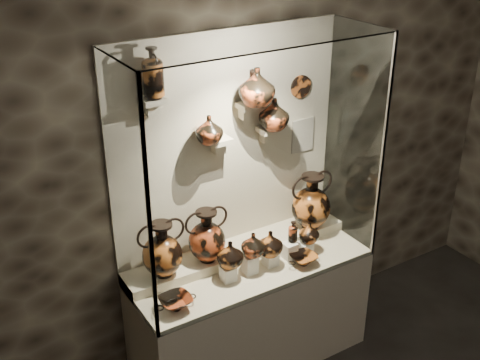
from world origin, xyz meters
name	(u,v)px	position (x,y,z in m)	size (l,w,h in m)	color
wall_back	(227,148)	(0.00, 2.50, 1.60)	(5.00, 0.02, 3.20)	black
plinth	(251,316)	(0.00, 2.18, 0.40)	(1.70, 0.60, 0.80)	#C0B39A
front_tier	(252,268)	(0.00, 2.18, 0.82)	(1.68, 0.58, 0.03)	beige
rear_tier	(238,252)	(0.00, 2.35, 0.85)	(1.70, 0.25, 0.10)	beige
back_panel	(227,148)	(0.00, 2.50, 1.60)	(1.70, 0.03, 1.60)	#C0B39A
glass_front	(280,182)	(0.00, 1.88, 1.60)	(1.70, 0.01, 1.60)	white
glass_left	(127,197)	(-0.85, 2.18, 1.60)	(0.01, 0.60, 1.60)	white
glass_right	(354,138)	(0.85, 2.18, 1.60)	(0.01, 0.60, 1.60)	white
glass_top	(254,38)	(0.00, 2.18, 2.40)	(1.70, 0.60, 0.01)	white
frame_post_left	(149,218)	(-0.84, 1.89, 1.60)	(0.02, 0.02, 1.60)	gray
frame_post_right	(383,152)	(0.84, 1.89, 1.60)	(0.02, 0.02, 1.60)	gray
pedestal_a	(228,273)	(-0.22, 2.13, 0.88)	(0.09, 0.09, 0.10)	silver
pedestal_b	(249,264)	(-0.05, 2.13, 0.90)	(0.09, 0.09, 0.13)	silver
pedestal_c	(270,259)	(0.12, 2.13, 0.88)	(0.09, 0.09, 0.09)	silver
pedestal_d	(289,250)	(0.28, 2.13, 0.89)	(0.09, 0.09, 0.12)	silver
pedestal_e	(305,247)	(0.42, 2.13, 0.87)	(0.09, 0.09, 0.08)	silver
bracket_ul	(153,101)	(-0.55, 2.42, 2.05)	(0.14, 0.12, 0.04)	#C0B39A
bracket_ca	(220,141)	(-0.10, 2.42, 1.70)	(0.14, 0.12, 0.04)	#C0B39A
bracket_cb	(246,106)	(0.10, 2.42, 1.90)	(0.10, 0.12, 0.04)	#C0B39A
bracket_cc	(268,129)	(0.28, 2.42, 1.70)	(0.14, 0.12, 0.04)	#C0B39A
amphora_left	(162,249)	(-0.60, 2.32, 1.09)	(0.31, 0.31, 0.39)	#AB5920
amphora_mid	(207,236)	(-0.27, 2.32, 1.09)	(0.30, 0.30, 0.38)	#A43F1D
amphora_right	(311,201)	(0.59, 2.30, 1.11)	(0.34, 0.34, 0.43)	#AB5920
jug_a	(230,254)	(-0.20, 2.13, 1.02)	(0.18, 0.18, 0.18)	#AB5920
jug_b	(253,244)	(-0.03, 2.12, 1.04)	(0.16, 0.16, 0.17)	#A43F1D
jug_c	(270,243)	(0.11, 2.12, 1.01)	(0.18, 0.18, 0.18)	#AB5920
jug_e	(309,232)	(0.44, 2.12, 0.99)	(0.15, 0.15, 0.15)	#AB5920
lekythos_small	(293,230)	(0.31, 2.14, 1.04)	(0.08, 0.08, 0.18)	#A43F1D
kylix_left	(176,302)	(-0.65, 2.03, 0.88)	(0.26, 0.22, 0.10)	#A43F1D
kylix_right	(303,259)	(0.31, 2.01, 0.88)	(0.23, 0.20, 0.09)	#AB5920
lekythos_tall	(153,70)	(-0.54, 2.40, 2.24)	(0.13, 0.13, 0.34)	#AB5920
ovoid_vase_a	(209,130)	(-0.20, 2.38, 1.81)	(0.18, 0.18, 0.18)	#A43F1D
ovoid_vase_b	(257,87)	(0.14, 2.35, 2.04)	(0.24, 0.24, 0.25)	#A43F1D
ovoid_vase_c	(274,114)	(0.29, 2.37, 1.82)	(0.21, 0.21, 0.21)	#A43F1D
wall_plate	(301,87)	(0.58, 2.47, 1.94)	(0.16, 0.16, 0.02)	#A85121
info_placard	(302,135)	(0.62, 2.47, 1.57)	(0.19, 0.01, 0.25)	beige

